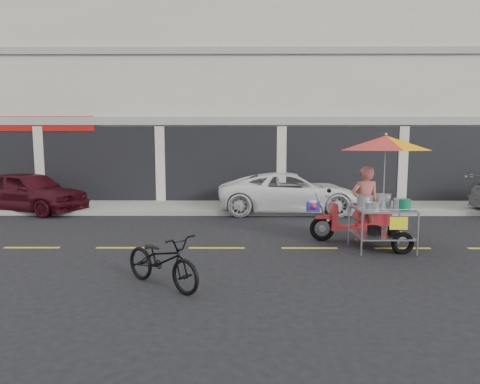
{
  "coord_description": "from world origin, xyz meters",
  "views": [
    {
      "loc": [
        -1.45,
        -8.43,
        2.2
      ],
      "look_at": [
        -1.5,
        0.6,
        1.15
      ],
      "focal_mm": 30.0,
      "sensor_mm": 36.0,
      "label": 1
    }
  ],
  "objects_px": {
    "food_vendor_rig": "(376,176)",
    "maroon_sedan": "(29,192)",
    "white_pickup": "(290,193)",
    "near_bicycle": "(162,260)"
  },
  "relations": [
    {
      "from": "near_bicycle",
      "to": "food_vendor_rig",
      "type": "xyz_separation_m",
      "value": [
        4.15,
        2.61,
        1.12
      ]
    },
    {
      "from": "maroon_sedan",
      "to": "near_bicycle",
      "type": "bearing_deg",
      "value": -120.27
    },
    {
      "from": "white_pickup",
      "to": "near_bicycle",
      "type": "bearing_deg",
      "value": 159.03
    },
    {
      "from": "maroon_sedan",
      "to": "food_vendor_rig",
      "type": "height_order",
      "value": "food_vendor_rig"
    },
    {
      "from": "maroon_sedan",
      "to": "near_bicycle",
      "type": "height_order",
      "value": "maroon_sedan"
    },
    {
      "from": "white_pickup",
      "to": "food_vendor_rig",
      "type": "bearing_deg",
      "value": -162.69
    },
    {
      "from": "food_vendor_rig",
      "to": "maroon_sedan",
      "type": "bearing_deg",
      "value": 154.79
    },
    {
      "from": "maroon_sedan",
      "to": "white_pickup",
      "type": "distance_m",
      "value": 8.65
    },
    {
      "from": "near_bicycle",
      "to": "food_vendor_rig",
      "type": "relative_size",
      "value": 0.66
    },
    {
      "from": "food_vendor_rig",
      "to": "white_pickup",
      "type": "bearing_deg",
      "value": 105.35
    }
  ]
}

